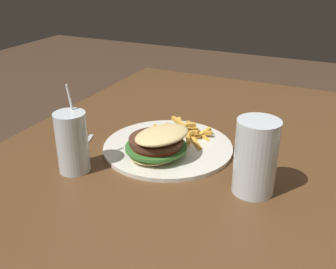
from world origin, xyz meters
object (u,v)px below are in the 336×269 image
object	(u,v)px
meal_plate_near	(164,144)
juice_glass	(72,144)
spoon	(71,162)
beer_glass	(256,159)

from	to	relation	value
meal_plate_near	juice_glass	xyz separation A→B (m)	(0.15, -0.14, 0.04)
meal_plate_near	juice_glass	size ratio (longest dim) A/B	1.65
juice_glass	spoon	distance (m)	0.06
beer_glass	spoon	distance (m)	0.41
meal_plate_near	spoon	world-z (taller)	meal_plate_near
juice_glass	spoon	bearing A→B (deg)	-123.96
beer_glass	juice_glass	distance (m)	0.38
meal_plate_near	juice_glass	distance (m)	0.21
beer_glass	spoon	bearing A→B (deg)	-80.07
meal_plate_near	beer_glass	xyz separation A→B (m)	(0.07, 0.23, 0.05)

